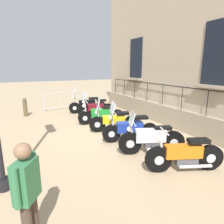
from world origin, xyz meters
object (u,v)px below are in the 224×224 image
(motorcycle_blue, at_px, (130,129))
(motorcycle_maroon, at_px, (96,109))
(motorcycle_yellow, at_px, (114,121))
(motorcycle_green, at_px, (101,115))
(motorcycle_black, at_px, (87,105))
(crowd_barrier, at_px, (64,100))
(motorcycle_orange, at_px, (184,155))
(pedestrian_standing, at_px, (27,192))
(bollard, at_px, (25,107))
(motorcycle_white, at_px, (151,139))

(motorcycle_blue, bearing_deg, motorcycle_maroon, -92.83)
(motorcycle_yellow, bearing_deg, motorcycle_green, -89.35)
(motorcycle_black, height_order, crowd_barrier, motorcycle_black)
(motorcycle_maroon, bearing_deg, motorcycle_orange, 89.74)
(motorcycle_maroon, bearing_deg, pedestrian_standing, 61.18)
(motorcycle_black, relative_size, crowd_barrier, 0.89)
(motorcycle_blue, bearing_deg, crowd_barrier, -82.13)
(motorcycle_green, relative_size, crowd_barrier, 0.90)
(motorcycle_green, distance_m, bollard, 4.25)
(motorcycle_black, relative_size, bollard, 2.14)
(motorcycle_white, height_order, bollard, motorcycle_white)
(motorcycle_yellow, bearing_deg, motorcycle_white, 91.48)
(crowd_barrier, height_order, pedestrian_standing, pedestrian_standing)
(motorcycle_white, distance_m, pedestrian_standing, 3.88)
(motorcycle_black, height_order, motorcycle_green, motorcycle_black)
(motorcycle_yellow, distance_m, pedestrian_standing, 5.27)
(motorcycle_black, relative_size, motorcycle_orange, 1.12)
(motorcycle_orange, bearing_deg, pedestrian_standing, 9.29)
(crowd_barrier, bearing_deg, motorcycle_orange, 96.81)
(motorcycle_green, xyz_separation_m, motorcycle_white, (-0.07, 3.55, 0.05))
(motorcycle_orange, bearing_deg, motorcycle_blue, -86.17)
(bollard, bearing_deg, motorcycle_black, 167.96)
(motorcycle_yellow, height_order, motorcycle_orange, motorcycle_yellow)
(crowd_barrier, bearing_deg, motorcycle_black, 122.79)
(motorcycle_white, bearing_deg, bollard, -64.58)
(motorcycle_black, distance_m, crowd_barrier, 1.83)
(motorcycle_white, bearing_deg, motorcycle_yellow, -88.52)
(motorcycle_black, xyz_separation_m, motorcycle_yellow, (0.13, 3.57, -0.00))
(motorcycle_green, xyz_separation_m, bollard, (3.03, -2.98, 0.09))
(motorcycle_blue, distance_m, pedestrian_standing, 4.45)
(motorcycle_maroon, distance_m, motorcycle_blue, 3.63)
(motorcycle_white, relative_size, bollard, 1.94)
(motorcycle_yellow, relative_size, crowd_barrier, 0.83)
(motorcycle_yellow, xyz_separation_m, crowd_barrier, (0.85, -5.11, 0.13))
(motorcycle_black, bearing_deg, pedestrian_standing, 65.23)
(motorcycle_maroon, bearing_deg, motorcycle_green, 79.99)
(motorcycle_green, bearing_deg, motorcycle_white, 91.18)
(motorcycle_blue, xyz_separation_m, pedestrian_standing, (3.39, 2.85, 0.45))
(motorcycle_blue, xyz_separation_m, crowd_barrier, (0.87, -6.28, 0.12))
(motorcycle_black, distance_m, motorcycle_maroon, 1.12)
(motorcycle_maroon, xyz_separation_m, motorcycle_blue, (0.18, 3.63, 0.00))
(motorcycle_maroon, height_order, bollard, motorcycle_maroon)
(bollard, bearing_deg, motorcycle_green, 135.48)
(motorcycle_white, distance_m, bollard, 7.23)
(bollard, bearing_deg, motorcycle_white, 115.42)
(motorcycle_yellow, xyz_separation_m, motorcycle_blue, (-0.02, 1.17, 0.02))
(motorcycle_blue, bearing_deg, motorcycle_black, -91.44)
(motorcycle_maroon, relative_size, motorcycle_white, 1.02)
(motorcycle_white, relative_size, crowd_barrier, 0.80)
(motorcycle_white, height_order, motorcycle_orange, motorcycle_white)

